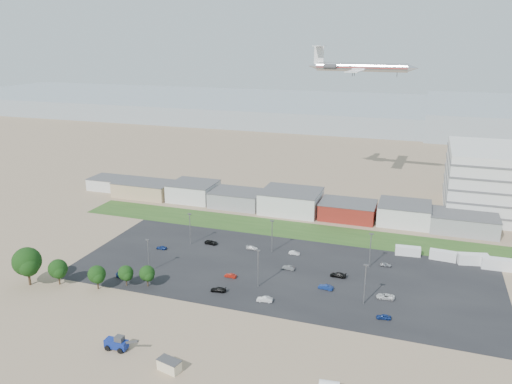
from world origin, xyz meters
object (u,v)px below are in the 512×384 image
at_px(parked_car_10, 124,275).
at_px(parked_car_11, 294,253).
at_px(parked_car_3, 218,290).
at_px(parked_car_7, 289,268).
at_px(parked_car_8, 386,265).
at_px(parked_car_1, 326,287).
at_px(parked_car_6, 252,248).
at_px(parked_car_9, 211,242).
at_px(parked_car_2, 384,317).
at_px(parked_car_13, 265,299).
at_px(tree_far_left, 27,264).
at_px(airliner, 361,67).
at_px(parked_car_0, 385,296).
at_px(parked_car_4, 230,276).
at_px(box_trailer_a, 408,251).
at_px(parked_car_12, 338,275).
at_px(portable_shed, 169,365).
at_px(parked_car_5, 162,248).
at_px(telehandler, 116,342).

bearing_deg(parked_car_10, parked_car_11, -59.54).
xyz_separation_m(parked_car_3, parked_car_7, (14.09, 18.74, -0.01)).
relative_size(parked_car_3, parked_car_8, 1.27).
height_order(parked_car_1, parked_car_3, parked_car_1).
relative_size(parked_car_6, parked_car_9, 0.88).
distance_m(parked_car_7, parked_car_9, 30.34).
distance_m(parked_car_2, parked_car_3, 42.54).
bearing_deg(parked_car_11, parked_car_1, -146.69).
xyz_separation_m(parked_car_3, parked_car_13, (13.19, -1.03, 0.05)).
bearing_deg(parked_car_13, parked_car_1, 123.03).
distance_m(parked_car_1, parked_car_2, 18.88).
distance_m(parked_car_11, parked_car_13, 30.44).
xyz_separation_m(tree_far_left, parked_car_6, (49.22, 41.86, -5.55)).
distance_m(airliner, parked_car_1, 110.24).
relative_size(parked_car_0, parked_car_7, 1.26).
distance_m(parked_car_4, parked_car_13, 16.34).
bearing_deg(parked_car_10, parked_car_1, -84.22).
xyz_separation_m(parked_car_6, parked_car_8, (41.13, 1.05, 0.01)).
bearing_deg(parked_car_2, parked_car_3, -96.29).
bearing_deg(box_trailer_a, airliner, 106.52).
relative_size(parked_car_7, parked_car_12, 0.80).
distance_m(parked_car_2, parked_car_8, 29.69).
xyz_separation_m(parked_car_4, parked_car_13, (13.16, -9.68, 0.10)).
height_order(parked_car_1, parked_car_9, parked_car_1).
distance_m(box_trailer_a, parked_car_8, 11.88).
bearing_deg(parked_car_1, parked_car_2, 65.14).
xyz_separation_m(parked_car_4, parked_car_6, (-0.65, 20.24, -0.01)).
height_order(portable_shed, parked_car_12, portable_shed).
relative_size(parked_car_2, parked_car_10, 0.78).
height_order(parked_car_5, parked_car_12, parked_car_12).
xyz_separation_m(box_trailer_a, parked_car_12, (-17.75, -21.68, -0.75)).
distance_m(parked_car_5, parked_car_12, 56.39).
distance_m(parked_car_3, parked_car_8, 50.38).
xyz_separation_m(parked_car_11, parked_car_13, (0.18, -30.44, 0.11)).
bearing_deg(parked_car_6, parked_car_9, 91.17).
bearing_deg(parked_car_9, box_trailer_a, -73.97).
relative_size(parked_car_0, parked_car_3, 1.10).
bearing_deg(parked_car_1, parked_car_3, -61.08).
relative_size(parked_car_1, parked_car_10, 0.90).
bearing_deg(parked_car_1, parked_car_5, -92.27).
distance_m(telehandler, parked_car_1, 55.46).
bearing_deg(parked_car_6, parked_car_7, -124.57).
height_order(airliner, parked_car_1, airliner).
distance_m(portable_shed, tree_far_left, 57.31).
bearing_deg(telehandler, parked_car_5, 108.14).
height_order(telehandler, parked_car_13, telehandler).
height_order(box_trailer_a, parked_car_11, box_trailer_a).
distance_m(portable_shed, box_trailer_a, 85.18).
xyz_separation_m(parked_car_1, parked_car_6, (-27.21, 18.47, -0.10)).
relative_size(parked_car_4, parked_car_8, 1.03).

